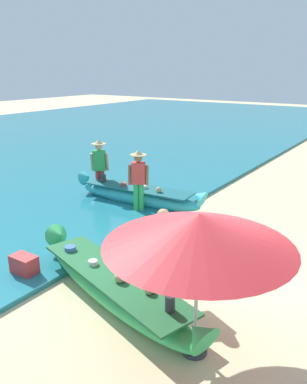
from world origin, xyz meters
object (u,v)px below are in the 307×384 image
object	(u,v)px
cooler_box	(24,267)
person_vendor_hatted	(138,177)
boat_green_foreground	(113,285)
person_tourist_customer	(163,246)
boat_cyan_midground	(138,195)
patio_umbrella_large	(199,230)
person_vendor_assistant	(100,164)

from	to	relation	value
cooler_box	person_vendor_hatted	bearing A→B (deg)	92.74
boat_green_foreground	person_tourist_customer	xyz separation A→B (m)	(0.57, 0.68, 0.62)
boat_cyan_midground	patio_umbrella_large	bearing A→B (deg)	-46.27
boat_cyan_midground	person_vendor_assistant	size ratio (longest dim) A/B	2.41
boat_green_foreground	cooler_box	distance (m)	1.90
patio_umbrella_large	cooler_box	bearing A→B (deg)	-179.94
boat_green_foreground	person_vendor_hatted	world-z (taller)	person_vendor_hatted
boat_cyan_midground	person_vendor_hatted	bearing A→B (deg)	-52.10
boat_green_foreground	person_vendor_assistant	size ratio (longest dim) A/B	2.52
cooler_box	person_tourist_customer	bearing A→B (deg)	22.59
boat_green_foreground	boat_cyan_midground	xyz separation A→B (m)	(-2.52, 4.12, 0.04)
person_vendor_hatted	person_vendor_assistant	distance (m)	1.99
boat_green_foreground	cooler_box	xyz separation A→B (m)	(-1.86, -0.38, -0.04)
boat_green_foreground	boat_cyan_midground	distance (m)	4.83
person_vendor_hatted	cooler_box	size ratio (longest dim) A/B	3.47
boat_cyan_midground	person_tourist_customer	distance (m)	4.66
person_vendor_hatted	person_tourist_customer	world-z (taller)	person_vendor_hatted
boat_green_foreground	person_vendor_hatted	size ratio (longest dim) A/B	2.52
cooler_box	boat_cyan_midground	bearing A→B (deg)	97.47
boat_green_foreground	patio_umbrella_large	bearing A→B (deg)	-11.92
boat_cyan_midground	cooler_box	world-z (taller)	boat_cyan_midground
person_vendor_assistant	cooler_box	distance (m)	5.10
cooler_box	person_vendor_assistant	bearing A→B (deg)	114.46
boat_green_foreground	cooler_box	bearing A→B (deg)	-168.49
boat_green_foreground	person_vendor_hatted	bearing A→B (deg)	120.46
person_vendor_hatted	cooler_box	bearing A→B (deg)	-86.36
boat_cyan_midground	patio_umbrella_large	xyz separation A→B (m)	(4.30, -4.50, 1.55)
boat_green_foreground	person_vendor_hatted	xyz separation A→B (m)	(-2.11, 3.59, 0.76)
boat_cyan_midground	person_tourist_customer	world-z (taller)	person_tourist_customer
person_tourist_customer	patio_umbrella_large	world-z (taller)	patio_umbrella_large
person_vendor_hatted	patio_umbrella_large	size ratio (longest dim) A/B	0.71
boat_green_foreground	person_vendor_assistant	world-z (taller)	person_vendor_assistant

